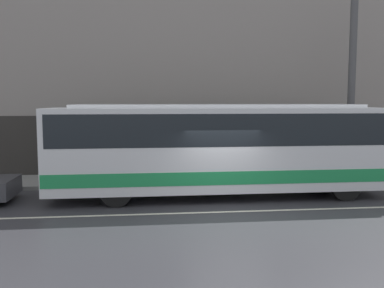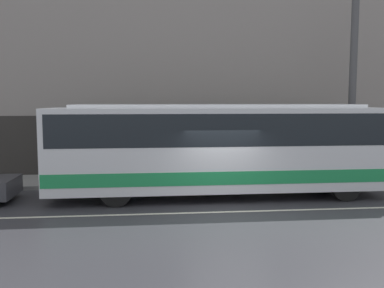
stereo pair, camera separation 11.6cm
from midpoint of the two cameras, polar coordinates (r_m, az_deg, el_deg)
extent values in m
plane|color=#333338|center=(13.56, 4.91, -9.02)|extent=(60.00, 60.00, 0.00)
cube|color=gray|center=(18.73, 1.77, -4.62)|extent=(60.00, 2.77, 0.16)
cube|color=gray|center=(20.11, 1.21, 13.09)|extent=(60.00, 0.30, 12.04)
cube|color=#2D2B28|center=(19.89, 1.24, -0.18)|extent=(60.00, 0.06, 2.80)
cube|color=beige|center=(13.56, 4.92, -9.00)|extent=(54.00, 0.14, 0.01)
cube|color=silver|center=(15.38, 3.59, -0.50)|extent=(11.87, 2.59, 2.87)
cube|color=#1E8C4C|center=(15.50, 3.57, -3.74)|extent=(11.81, 2.62, 0.45)
cube|color=black|center=(15.32, 3.61, 2.14)|extent=(11.52, 2.61, 1.09)
cube|color=orange|center=(17.29, 23.28, 3.87)|extent=(0.12, 1.94, 0.28)
cube|color=silver|center=(15.29, 3.63, 5.08)|extent=(10.09, 2.20, 0.12)
cylinder|color=black|center=(15.83, 20.02, -5.29)|extent=(1.04, 0.28, 1.04)
cylinder|color=black|center=(17.86, 16.82, -3.96)|extent=(1.04, 0.28, 1.04)
cylinder|color=black|center=(14.27, -9.88, -6.21)|extent=(1.04, 0.28, 1.04)
cylinder|color=black|center=(16.49, -9.36, -4.58)|extent=(1.04, 0.28, 1.04)
cylinder|color=black|center=(17.00, -23.64, -5.26)|extent=(0.69, 0.20, 0.69)
cylinder|color=#4C4C4F|center=(19.65, 20.78, 7.36)|extent=(0.31, 0.31, 7.94)
cylinder|color=navy|center=(18.91, -7.74, -2.19)|extent=(0.36, 0.36, 1.39)
sphere|color=tan|center=(18.82, -7.77, 0.29)|extent=(0.25, 0.25, 0.25)
camera|label=1|loc=(0.06, -89.78, 0.02)|focal=40.00mm
camera|label=2|loc=(0.06, 90.22, -0.02)|focal=40.00mm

